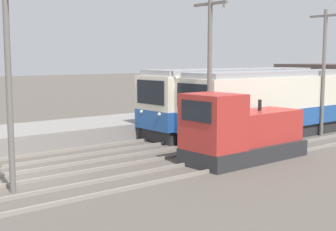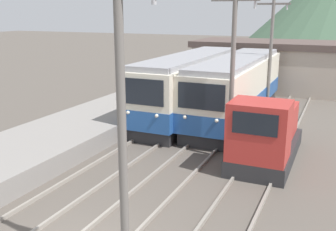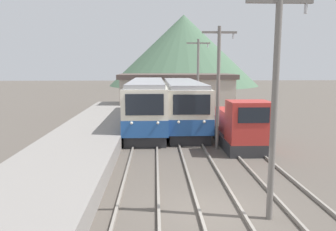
{
  "view_description": "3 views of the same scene",
  "coord_description": "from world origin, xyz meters",
  "views": [
    {
      "loc": [
        16.63,
        -6.27,
        4.43
      ],
      "look_at": [
        -0.76,
        8.1,
        1.67
      ],
      "focal_mm": 50.0,
      "sensor_mm": 36.0,
      "label": 1
    },
    {
      "loc": [
        5.93,
        -7.63,
        6.32
      ],
      "look_at": [
        -1.13,
        8.16,
        1.76
      ],
      "focal_mm": 42.0,
      "sensor_mm": 36.0,
      "label": 2
    },
    {
      "loc": [
        -1.98,
        -10.5,
        4.93
      ],
      "look_at": [
        -1.2,
        9.25,
        1.92
      ],
      "focal_mm": 35.0,
      "sensor_mm": 36.0,
      "label": 3
    }
  ],
  "objects": [
    {
      "name": "shunting_locomotive",
      "position": [
        3.2,
        8.9,
        1.21
      ],
      "size": [
        2.4,
        5.92,
        3.0
      ],
      "color": "#28282B",
      "rests_on": "ground"
    },
    {
      "name": "catenary_mast_far",
      "position": [
        1.71,
        17.57,
        3.9
      ],
      "size": [
        2.0,
        0.2,
        7.16
      ],
      "color": "slate",
      "rests_on": "ground"
    },
    {
      "name": "track_center",
      "position": [
        0.2,
        0.0,
        0.07
      ],
      "size": [
        1.54,
        60.0,
        0.14
      ],
      "color": "gray",
      "rests_on": "ground"
    },
    {
      "name": "commuter_train_center",
      "position": [
        0.2,
        15.48,
        1.73
      ],
      "size": [
        2.84,
        13.35,
        3.73
      ],
      "color": "#28282B",
      "rests_on": "ground"
    },
    {
      "name": "track_right",
      "position": [
        3.2,
        0.0,
        0.07
      ],
      "size": [
        1.54,
        60.0,
        0.14
      ],
      "color": "gray",
      "rests_on": "ground"
    },
    {
      "name": "catenary_mast_near",
      "position": [
        1.71,
        -0.61,
        3.9
      ],
      "size": [
        2.0,
        0.2,
        7.16
      ],
      "color": "slate",
      "rests_on": "ground"
    },
    {
      "name": "ground_plane",
      "position": [
        0.0,
        0.0,
        0.0
      ],
      "size": [
        200.0,
        200.0,
        0.0
      ],
      "primitive_type": "plane",
      "color": "#564F47"
    },
    {
      "name": "commuter_train_left",
      "position": [
        -2.6,
        14.81,
        1.77
      ],
      "size": [
        2.84,
        12.87,
        3.82
      ],
      "color": "#28282B",
      "rests_on": "ground"
    },
    {
      "name": "catenary_mast_mid",
      "position": [
        1.71,
        8.48,
        3.9
      ],
      "size": [
        2.0,
        0.2,
        7.16
      ],
      "color": "slate",
      "rests_on": "ground"
    }
  ]
}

